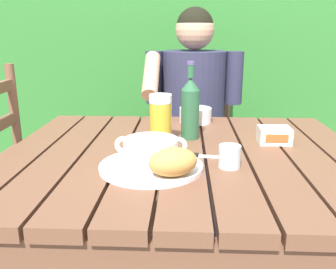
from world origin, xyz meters
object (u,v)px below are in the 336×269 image
at_px(person_eating, 192,111).
at_px(soup_bowl, 150,151).
at_px(beer_glass, 160,119).
at_px(diner_bowl, 195,115).
at_px(chair_near_diner, 191,146).
at_px(table_knife, 196,156).
at_px(serving_plate, 150,166).
at_px(beer_bottle, 189,107).
at_px(butter_tub, 273,135).
at_px(water_glass_small, 228,156).
at_px(bread_roll, 172,162).

xyz_separation_m(person_eating, soup_bowl, (-0.13, -0.87, 0.08)).
xyz_separation_m(beer_glass, diner_bowl, (0.12, 0.30, -0.05)).
xyz_separation_m(soup_bowl, diner_bowl, (0.14, 0.54, -0.02)).
height_order(chair_near_diner, diner_bowl, chair_near_diner).
bearing_deg(table_knife, chair_near_diner, 89.75).
relative_size(serving_plate, table_knife, 1.69).
xyz_separation_m(serving_plate, beer_bottle, (0.11, 0.30, 0.11)).
relative_size(person_eating, beer_glass, 7.31).
distance_m(butter_tub, table_knife, 0.31).
relative_size(chair_near_diner, water_glass_small, 14.44).
bearing_deg(chair_near_diner, bread_roll, -93.63).
bearing_deg(chair_near_diner, soup_bowl, -97.26).
bearing_deg(chair_near_diner, water_glass_small, -85.53).
distance_m(chair_near_diner, beer_bottle, 0.86).
distance_m(soup_bowl, beer_bottle, 0.33).
height_order(chair_near_diner, soup_bowl, chair_near_diner).
distance_m(beer_glass, beer_bottle, 0.12).
height_order(soup_bowl, butter_tub, soup_bowl).
bearing_deg(serving_plate, beer_bottle, 69.92).
distance_m(chair_near_diner, serving_plate, 1.11).
bearing_deg(table_knife, person_eating, 89.90).
height_order(person_eating, water_glass_small, person_eating).
distance_m(bread_roll, beer_bottle, 0.38).
relative_size(serving_plate, beer_glass, 1.72).
xyz_separation_m(chair_near_diner, serving_plate, (-0.14, -1.07, 0.28)).
bearing_deg(table_knife, soup_bowl, -142.49).
relative_size(bread_roll, water_glass_small, 2.49).
height_order(bread_roll, butter_tub, bread_roll).
xyz_separation_m(serving_plate, water_glass_small, (0.22, 0.02, 0.03)).
xyz_separation_m(person_eating, beer_bottle, (-0.02, -0.57, 0.14)).
height_order(person_eating, serving_plate, person_eating).
relative_size(person_eating, bread_roll, 7.74).
xyz_separation_m(bread_roll, table_knife, (0.07, 0.18, -0.04)).
height_order(person_eating, table_knife, person_eating).
bearing_deg(person_eating, serving_plate, -98.68).
height_order(soup_bowl, table_knife, soup_bowl).
xyz_separation_m(soup_bowl, water_glass_small, (0.22, 0.02, -0.02)).
bearing_deg(soup_bowl, serving_plate, 116.57).
height_order(chair_near_diner, water_glass_small, chair_near_diner).
distance_m(serving_plate, diner_bowl, 0.56).
xyz_separation_m(bread_roll, butter_tub, (0.33, 0.33, -0.02)).
relative_size(water_glass_small, diner_bowl, 0.48).
bearing_deg(serving_plate, soup_bowl, -63.43).
relative_size(person_eating, diner_bowl, 9.24).
distance_m(chair_near_diner, table_knife, 1.01).
height_order(table_knife, diner_bowl, diner_bowl).
height_order(beer_bottle, butter_tub, beer_bottle).
bearing_deg(water_glass_small, serving_plate, -174.93).
bearing_deg(beer_glass, water_glass_small, -46.15).
relative_size(chair_near_diner, soup_bowl, 4.56).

